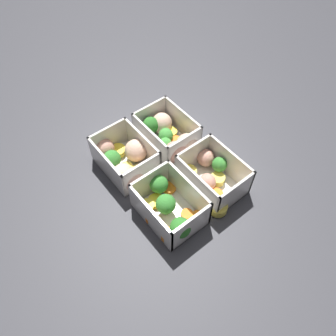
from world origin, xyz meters
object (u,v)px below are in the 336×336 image
(container_near_left, at_px, (127,161))
(container_far_left, at_px, (169,137))
(container_near_right, at_px, (168,207))
(container_far_right, at_px, (211,176))

(container_near_left, distance_m, container_far_left, 0.12)
(container_near_right, bearing_deg, container_near_left, 179.80)
(container_near_right, height_order, container_far_left, same)
(container_near_left, bearing_deg, container_near_right, -0.20)
(container_near_left, height_order, container_near_right, same)
(container_near_left, xyz_separation_m, container_far_left, (0.00, 0.12, 0.00))
(container_near_right, xyz_separation_m, container_far_left, (-0.14, 0.12, 0.00))
(container_far_left, bearing_deg, container_near_left, -91.56)
(container_near_right, xyz_separation_m, container_far_right, (-0.00, 0.12, -0.00))
(container_near_left, relative_size, container_near_right, 1.23)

